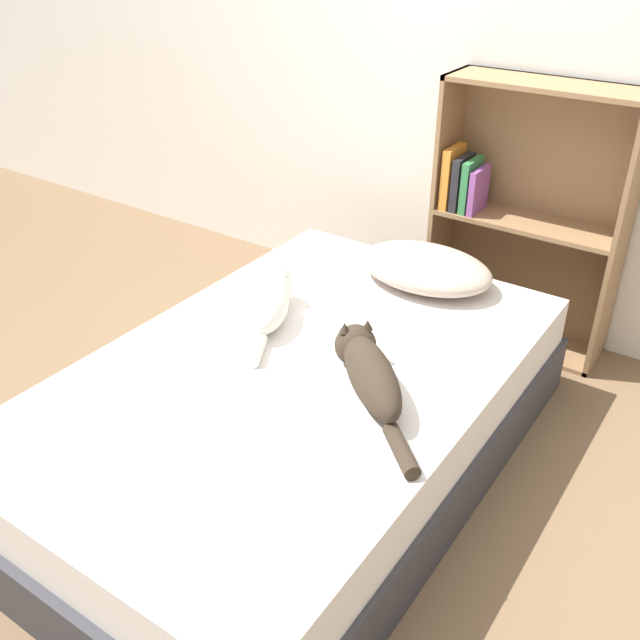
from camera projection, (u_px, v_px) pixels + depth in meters
name	position (u px, v px, depth m)	size (l,w,h in m)	color
ground_plane	(297.00, 461.00, 2.54)	(8.00, 8.00, 0.00)	brown
wall_back	(494.00, 36.00, 2.90)	(8.00, 0.06, 2.50)	white
bed	(296.00, 416.00, 2.44)	(1.25, 1.95, 0.41)	#333338
pillow	(425.00, 268.00, 2.80)	(0.54, 0.37, 0.13)	#B29E8E
cat_light	(269.00, 302.00, 2.56)	(0.30, 0.47, 0.17)	white
cat_dark	(368.00, 370.00, 2.18)	(0.50, 0.47, 0.16)	#33281E
bookshelf	(525.00, 214.00, 3.02)	(0.78, 0.26, 1.14)	#8E6B47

